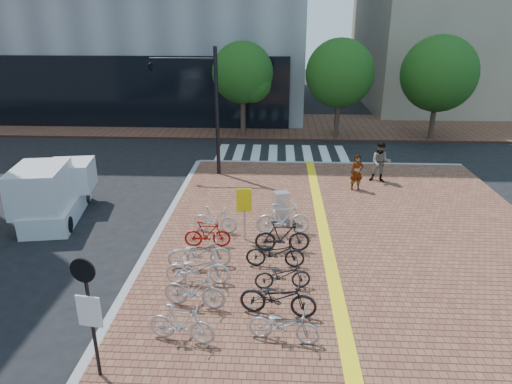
# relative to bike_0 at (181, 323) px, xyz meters

# --- Properties ---
(ground) EXTENTS (120.00, 120.00, 0.00)m
(ground) POSITION_rel_bike_0_xyz_m (1.93, 2.63, -0.65)
(ground) COLOR black
(ground) RESTS_ON ground
(kerb_north) EXTENTS (14.00, 0.25, 0.15)m
(kerb_north) POSITION_rel_bike_0_xyz_m (4.93, 14.63, -0.57)
(kerb_north) COLOR gray
(kerb_north) RESTS_ON ground
(far_sidewalk) EXTENTS (70.00, 8.00, 0.15)m
(far_sidewalk) POSITION_rel_bike_0_xyz_m (1.93, 23.63, -0.58)
(far_sidewalk) COLOR brown
(far_sidewalk) RESTS_ON ground
(crosswalk) EXTENTS (7.50, 4.00, 0.01)m
(crosswalk) POSITION_rel_bike_0_xyz_m (2.43, 16.63, -0.64)
(crosswalk) COLOR silver
(crosswalk) RESTS_ON ground
(street_trees) EXTENTS (16.20, 4.60, 6.35)m
(street_trees) POSITION_rel_bike_0_xyz_m (6.97, 20.09, 3.45)
(street_trees) COLOR #38281E
(street_trees) RESTS_ON far_sidewalk
(bike_0) EXTENTS (1.72, 0.77, 1.00)m
(bike_0) POSITION_rel_bike_0_xyz_m (0.00, 0.00, 0.00)
(bike_0) COLOR #BCBBC1
(bike_0) RESTS_ON sidewalk
(bike_1) EXTENTS (1.77, 0.75, 1.03)m
(bike_1) POSITION_rel_bike_0_xyz_m (0.06, 1.39, 0.02)
(bike_1) COLOR #A8A8AD
(bike_1) RESTS_ON sidewalk
(bike_2) EXTENTS (1.90, 0.72, 0.98)m
(bike_2) POSITION_rel_bike_0_xyz_m (-0.05, 2.55, -0.01)
(bike_2) COLOR silver
(bike_2) RESTS_ON sidewalk
(bike_3) EXTENTS (2.03, 0.97, 1.02)m
(bike_3) POSITION_rel_bike_0_xyz_m (-0.15, 3.45, 0.01)
(bike_3) COLOR #A7A7AB
(bike_3) RESTS_ON sidewalk
(bike_4) EXTENTS (1.58, 0.52, 0.94)m
(bike_4) POSITION_rel_bike_0_xyz_m (-0.11, 4.81, -0.03)
(bike_4) COLOR #9E100B
(bike_4) RESTS_ON sidewalk
(bike_5) EXTENTS (1.69, 0.69, 0.98)m
(bike_5) POSITION_rel_bike_0_xyz_m (-0.00, 5.96, -0.01)
(bike_5) COLOR silver
(bike_5) RESTS_ON sidewalk
(bike_6) EXTENTS (1.80, 0.88, 0.91)m
(bike_6) POSITION_rel_bike_0_xyz_m (2.43, 0.14, -0.05)
(bike_6) COLOR #A9AAAE
(bike_6) RESTS_ON sidewalk
(bike_7) EXTENTS (2.09, 0.97, 1.06)m
(bike_7) POSITION_rel_bike_0_xyz_m (2.28, 1.16, 0.03)
(bike_7) COLOR black
(bike_7) RESTS_ON sidewalk
(bike_8) EXTENTS (1.66, 0.76, 0.84)m
(bike_8) POSITION_rel_bike_0_xyz_m (2.41, 2.41, -0.08)
(bike_8) COLOR black
(bike_8) RESTS_ON sidewalk
(bike_9) EXTENTS (1.82, 0.65, 0.95)m
(bike_9) POSITION_rel_bike_0_xyz_m (2.18, 3.62, -0.02)
(bike_9) COLOR black
(bike_9) RESTS_ON sidewalk
(bike_10) EXTENTS (1.83, 0.59, 1.09)m
(bike_10) POSITION_rel_bike_0_xyz_m (2.41, 4.62, 0.04)
(bike_10) COLOR black
(bike_10) RESTS_ON sidewalk
(bike_11) EXTENTS (2.00, 0.73, 1.17)m
(bike_11) POSITION_rel_bike_0_xyz_m (2.46, 5.93, 0.09)
(bike_11) COLOR silver
(bike_11) RESTS_ON sidewalk
(pedestrian_a) EXTENTS (0.65, 0.48, 1.62)m
(pedestrian_a) POSITION_rel_bike_0_xyz_m (5.74, 10.58, 0.31)
(pedestrian_a) COLOR gray
(pedestrian_a) RESTS_ON sidewalk
(pedestrian_b) EXTENTS (1.05, 0.89, 1.89)m
(pedestrian_b) POSITION_rel_bike_0_xyz_m (7.01, 11.75, 0.45)
(pedestrian_b) COLOR #4C5161
(pedestrian_b) RESTS_ON sidewalk
(utility_box) EXTENTS (0.63, 0.53, 1.19)m
(utility_box) POSITION_rel_bike_0_xyz_m (2.37, 6.99, 0.09)
(utility_box) COLOR #B5B4B9
(utility_box) RESTS_ON sidewalk
(yellow_sign) EXTENTS (0.52, 0.16, 1.91)m
(yellow_sign) POSITION_rel_bike_0_xyz_m (1.10, 5.38, 0.82)
(yellow_sign) COLOR #B7B7BC
(yellow_sign) RESTS_ON sidewalk
(notice_sign) EXTENTS (0.54, 0.16, 2.90)m
(notice_sign) POSITION_rel_bike_0_xyz_m (-1.57, -1.22, 1.33)
(notice_sign) COLOR black
(notice_sign) RESTS_ON sidewalk
(traffic_light_pole) EXTENTS (3.25, 1.25, 6.05)m
(traffic_light_pole) POSITION_rel_bike_0_xyz_m (-2.11, 12.55, 3.68)
(traffic_light_pole) COLOR black
(traffic_light_pole) RESTS_ON sidewalk
(box_truck) EXTENTS (2.37, 4.23, 2.31)m
(box_truck) POSITION_rel_bike_0_xyz_m (-6.41, 7.15, 0.44)
(box_truck) COLOR silver
(box_truck) RESTS_ON ground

